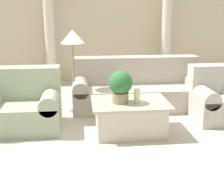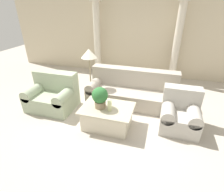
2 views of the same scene
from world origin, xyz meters
TOP-DOWN VIEW (x-y plane):
  - ground_plane at (0.00, 0.00)m, footprint 16.00×16.00m
  - wall_back at (0.00, 2.99)m, footprint 10.00×0.06m
  - sofa_long at (0.33, 0.71)m, footprint 2.36×0.89m
  - loveseat at (-1.62, -0.11)m, footprint 1.16×0.89m
  - coffee_table at (-0.00, -0.50)m, footprint 1.12×0.82m
  - potted_plant at (-0.15, -0.53)m, footprint 0.34×0.34m
  - pillar_candle at (0.08, -0.59)m, footprint 0.08×0.08m
  - floor_lamp at (-0.82, 0.56)m, footprint 0.41×0.41m
  - column_left at (-1.38, 2.61)m, footprint 0.33×0.33m
  - column_right at (1.38, 2.61)m, footprint 0.33×0.33m
  - armchair at (1.53, -0.06)m, footprint 0.80×0.83m

SIDE VIEW (x-z plane):
  - ground_plane at x=0.00m, z-range 0.00..0.00m
  - coffee_table at x=0.00m, z-range 0.01..0.48m
  - sofa_long at x=0.33m, z-range -0.10..0.81m
  - armchair at x=1.53m, z-range -0.08..0.79m
  - loveseat at x=-1.62m, z-range -0.09..0.82m
  - pillar_candle at x=0.08m, z-range 0.48..0.70m
  - potted_plant at x=-0.15m, z-range 0.50..0.97m
  - floor_lamp at x=-0.82m, z-range 0.54..1.98m
  - column_left at x=-1.38m, z-range 0.03..2.61m
  - column_right at x=1.38m, z-range 0.03..2.61m
  - wall_back at x=0.00m, z-range 0.00..3.20m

